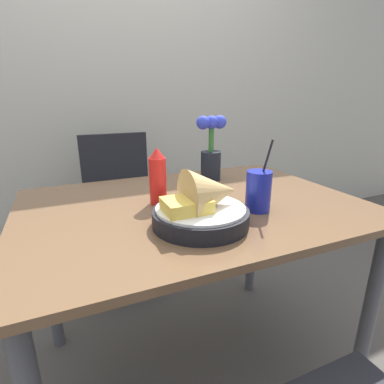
{
  "coord_description": "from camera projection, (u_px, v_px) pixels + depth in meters",
  "views": [
    {
      "loc": [
        -0.4,
        -0.91,
        1.11
      ],
      "look_at": [
        -0.03,
        -0.05,
        0.81
      ],
      "focal_mm": 28.0,
      "sensor_mm": 36.0,
      "label": 1
    }
  ],
  "objects": [
    {
      "name": "ground_plane",
      "position": [
        193.0,
        365.0,
        1.29
      ],
      "size": [
        12.0,
        12.0,
        0.0
      ],
      "primitive_type": "plane",
      "color": "#4C4742"
    },
    {
      "name": "wall_window",
      "position": [
        117.0,
        65.0,
        2.0
      ],
      "size": [
        7.0,
        0.06,
        2.6
      ],
      "color": "#B7B2A3",
      "rests_on": "ground_plane"
    },
    {
      "name": "dining_table",
      "position": [
        193.0,
        228.0,
        1.09
      ],
      "size": [
        1.17,
        0.84,
        0.75
      ],
      "color": "brown",
      "rests_on": "ground_plane"
    },
    {
      "name": "chair_far_window",
      "position": [
        120.0,
        196.0,
        1.81
      ],
      "size": [
        0.4,
        0.4,
        0.89
      ],
      "color": "black",
      "rests_on": "ground_plane"
    },
    {
      "name": "food_basket",
      "position": [
        204.0,
        206.0,
        0.87
      ],
      "size": [
        0.28,
        0.28,
        0.17
      ],
      "color": "black",
      "rests_on": "dining_table"
    },
    {
      "name": "ketchup_bottle",
      "position": [
        158.0,
        177.0,
        1.02
      ],
      "size": [
        0.06,
        0.06,
        0.2
      ],
      "color": "red",
      "rests_on": "dining_table"
    },
    {
      "name": "drink_cup",
      "position": [
        258.0,
        192.0,
        0.97
      ],
      "size": [
        0.08,
        0.08,
        0.24
      ],
      "color": "#192399",
      "rests_on": "dining_table"
    },
    {
      "name": "flower_vase",
      "position": [
        211.0,
        150.0,
        1.31
      ],
      "size": [
        0.14,
        0.09,
        0.28
      ],
      "color": "black",
      "rests_on": "dining_table"
    }
  ]
}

